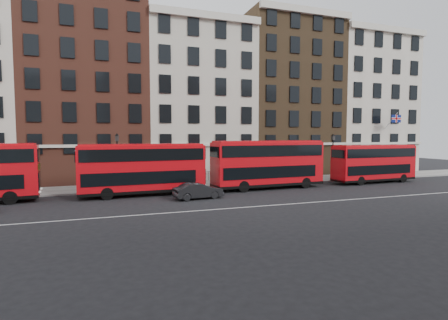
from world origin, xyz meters
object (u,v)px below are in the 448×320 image
object	(u,v)px
bus_c	(268,163)
bus_d	(374,162)
traffic_light	(388,159)
bus_b	(142,168)
car_front	(198,191)

from	to	relation	value
bus_c	bus_d	xyz separation A→B (m)	(13.09, 0.00, -0.28)
traffic_light	bus_c	bearing A→B (deg)	-171.60
bus_b	car_front	size ratio (longest dim) A/B	2.64
car_front	traffic_light	world-z (taller)	traffic_light
bus_c	car_front	bearing A→B (deg)	-160.61
bus_c	bus_d	distance (m)	13.10
bus_b	bus_c	size ratio (longest dim) A/B	0.95
bus_d	traffic_light	bearing A→B (deg)	26.92
bus_b	traffic_light	world-z (taller)	bus_b
bus_b	car_front	bearing A→B (deg)	-39.88
bus_d	bus_c	bearing A→B (deg)	177.18
bus_d	car_front	bearing A→B (deg)	-174.11
bus_b	bus_c	xyz separation A→B (m)	(12.14, -0.00, 0.12)
bus_d	car_front	world-z (taller)	bus_d
bus_c	traffic_light	xyz separation A→B (m)	(17.65, 2.61, -0.10)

